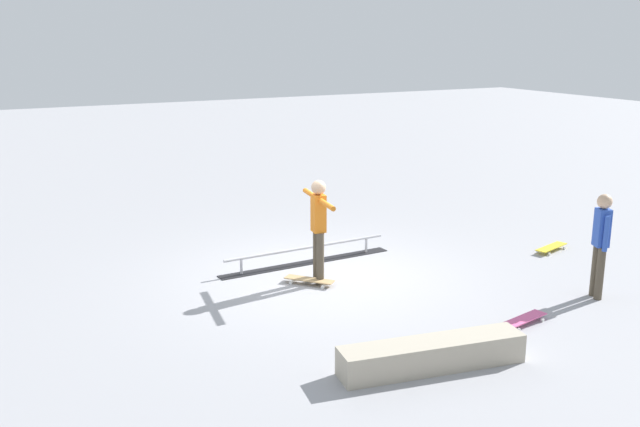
{
  "coord_description": "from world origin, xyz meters",
  "views": [
    {
      "loc": [
        5.07,
        9.76,
        3.89
      ],
      "look_at": [
        -0.1,
        -0.26,
        1.0
      ],
      "focal_mm": 40.04,
      "sensor_mm": 36.0,
      "label": 1
    }
  ],
  "objects_px": {
    "loose_skateboard_pink": "(524,319)",
    "skate_ledge": "(432,354)",
    "skater_main": "(318,224)",
    "grind_rail": "(307,256)",
    "bystander_blue_shirt": "(601,240)",
    "skateboard_main": "(309,280)",
    "loose_skateboard_yellow": "(551,247)"
  },
  "relations": [
    {
      "from": "skateboard_main",
      "to": "grind_rail",
      "type": "bearing_deg",
      "value": 115.4
    },
    {
      "from": "skateboard_main",
      "to": "loose_skateboard_yellow",
      "type": "height_order",
      "value": "same"
    },
    {
      "from": "skateboard_main",
      "to": "loose_skateboard_pink",
      "type": "distance_m",
      "value": 3.36
    },
    {
      "from": "loose_skateboard_pink",
      "to": "bystander_blue_shirt",
      "type": "bearing_deg",
      "value": 177.36
    },
    {
      "from": "loose_skateboard_pink",
      "to": "skater_main",
      "type": "bearing_deg",
      "value": -70.51
    },
    {
      "from": "grind_rail",
      "to": "loose_skateboard_pink",
      "type": "xyz_separation_m",
      "value": [
        -1.47,
        3.74,
        -0.06
      ]
    },
    {
      "from": "grind_rail",
      "to": "loose_skateboard_pink",
      "type": "relative_size",
      "value": 3.91
    },
    {
      "from": "skateboard_main",
      "to": "bystander_blue_shirt",
      "type": "xyz_separation_m",
      "value": [
        -3.58,
        2.48,
        0.83
      ]
    },
    {
      "from": "loose_skateboard_yellow",
      "to": "skate_ledge",
      "type": "bearing_deg",
      "value": 14.48
    },
    {
      "from": "skate_ledge",
      "to": "loose_skateboard_pink",
      "type": "bearing_deg",
      "value": -165.36
    },
    {
      "from": "skater_main",
      "to": "loose_skateboard_yellow",
      "type": "bearing_deg",
      "value": -87.99
    },
    {
      "from": "bystander_blue_shirt",
      "to": "loose_skateboard_pink",
      "type": "distance_m",
      "value": 1.89
    },
    {
      "from": "skate_ledge",
      "to": "skater_main",
      "type": "height_order",
      "value": "skater_main"
    },
    {
      "from": "skater_main",
      "to": "loose_skateboard_pink",
      "type": "distance_m",
      "value": 3.4
    },
    {
      "from": "skate_ledge",
      "to": "grind_rail",
      "type": "bearing_deg",
      "value": -95.83
    },
    {
      "from": "skater_main",
      "to": "loose_skateboard_yellow",
      "type": "height_order",
      "value": "skater_main"
    },
    {
      "from": "loose_skateboard_pink",
      "to": "skateboard_main",
      "type": "bearing_deg",
      "value": -67.83
    },
    {
      "from": "grind_rail",
      "to": "loose_skateboard_yellow",
      "type": "xyz_separation_m",
      "value": [
        -4.27,
        1.42,
        -0.06
      ]
    },
    {
      "from": "skateboard_main",
      "to": "loose_skateboard_pink",
      "type": "height_order",
      "value": "same"
    },
    {
      "from": "grind_rail",
      "to": "loose_skateboard_yellow",
      "type": "distance_m",
      "value": 4.5
    },
    {
      "from": "skater_main",
      "to": "loose_skateboard_pink",
      "type": "height_order",
      "value": "skater_main"
    },
    {
      "from": "grind_rail",
      "to": "skate_ledge",
      "type": "distance_m",
      "value": 4.26
    },
    {
      "from": "skater_main",
      "to": "loose_skateboard_yellow",
      "type": "xyz_separation_m",
      "value": [
        -4.53,
        0.47,
        -0.89
      ]
    },
    {
      "from": "skateboard_main",
      "to": "loose_skateboard_pink",
      "type": "xyz_separation_m",
      "value": [
        -1.9,
        2.77,
        0.0
      ]
    },
    {
      "from": "skateboard_main",
      "to": "loose_skateboard_pink",
      "type": "relative_size",
      "value": 0.9
    },
    {
      "from": "loose_skateboard_pink",
      "to": "loose_skateboard_yellow",
      "type": "relative_size",
      "value": 1.0
    },
    {
      "from": "skateboard_main",
      "to": "skater_main",
      "type": "bearing_deg",
      "value": 55.58
    },
    {
      "from": "skater_main",
      "to": "bystander_blue_shirt",
      "type": "xyz_separation_m",
      "value": [
        -3.4,
        2.5,
        -0.07
      ]
    },
    {
      "from": "loose_skateboard_pink",
      "to": "grind_rail",
      "type": "bearing_deg",
      "value": -80.85
    },
    {
      "from": "loose_skateboard_pink",
      "to": "skate_ledge",
      "type": "bearing_deg",
      "value": 2.35
    },
    {
      "from": "grind_rail",
      "to": "skateboard_main",
      "type": "distance_m",
      "value": 1.06
    },
    {
      "from": "grind_rail",
      "to": "skate_ledge",
      "type": "relative_size",
      "value": 1.41
    }
  ]
}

